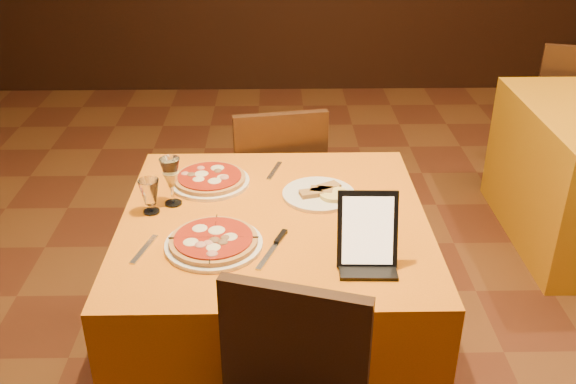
{
  "coord_description": "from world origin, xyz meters",
  "views": [
    {
      "loc": [
        -0.22,
        -2.1,
        1.91
      ],
      "look_at": [
        -0.19,
        -0.12,
        0.86
      ],
      "focal_mm": 40.0,
      "sensor_mm": 36.0,
      "label": 1
    }
  ],
  "objects_px": {
    "chair_side_far": "(564,109)",
    "wine_glass": "(171,181)",
    "pizza_near": "(214,242)",
    "pizza_far": "(210,180)",
    "water_glass": "(150,197)",
    "tablet": "(367,229)",
    "chair_main_far": "(275,187)",
    "main_table": "(275,300)"
  },
  "relations": [
    {
      "from": "chair_side_far",
      "to": "wine_glass",
      "type": "xyz_separation_m",
      "value": [
        -2.24,
        -1.75,
        0.39
      ]
    },
    {
      "from": "tablet",
      "to": "water_glass",
      "type": "bearing_deg",
      "value": 157.71
    },
    {
      "from": "chair_main_far",
      "to": "pizza_far",
      "type": "distance_m",
      "value": 0.67
    },
    {
      "from": "pizza_near",
      "to": "chair_side_far",
      "type": "bearing_deg",
      "value": 44.69
    },
    {
      "from": "main_table",
      "to": "water_glass",
      "type": "relative_size",
      "value": 8.46
    },
    {
      "from": "main_table",
      "to": "water_glass",
      "type": "distance_m",
      "value": 0.63
    },
    {
      "from": "chair_main_far",
      "to": "pizza_far",
      "type": "bearing_deg",
      "value": 55.27
    },
    {
      "from": "main_table",
      "to": "chair_side_far",
      "type": "bearing_deg",
      "value": 44.77
    },
    {
      "from": "pizza_far",
      "to": "wine_glass",
      "type": "relative_size",
      "value": 1.65
    },
    {
      "from": "chair_main_far",
      "to": "tablet",
      "type": "distance_m",
      "value": 1.2
    },
    {
      "from": "pizza_near",
      "to": "pizza_far",
      "type": "relative_size",
      "value": 1.04
    },
    {
      "from": "pizza_far",
      "to": "pizza_near",
      "type": "bearing_deg",
      "value": -83.36
    },
    {
      "from": "main_table",
      "to": "pizza_near",
      "type": "relative_size",
      "value": 3.36
    },
    {
      "from": "pizza_far",
      "to": "main_table",
      "type": "bearing_deg",
      "value": -46.27
    },
    {
      "from": "chair_side_far",
      "to": "pizza_far",
      "type": "distance_m",
      "value": 2.66
    },
    {
      "from": "pizza_far",
      "to": "water_glass",
      "type": "bearing_deg",
      "value": -130.38
    },
    {
      "from": "wine_glass",
      "to": "tablet",
      "type": "height_order",
      "value": "tablet"
    },
    {
      "from": "main_table",
      "to": "pizza_far",
      "type": "relative_size",
      "value": 3.5
    },
    {
      "from": "water_glass",
      "to": "main_table",
      "type": "bearing_deg",
      "value": -4.96
    },
    {
      "from": "chair_main_far",
      "to": "pizza_near",
      "type": "xyz_separation_m",
      "value": [
        -0.2,
        -0.99,
        0.31
      ]
    },
    {
      "from": "pizza_far",
      "to": "wine_glass",
      "type": "bearing_deg",
      "value": -126.3
    },
    {
      "from": "chair_side_far",
      "to": "tablet",
      "type": "xyz_separation_m",
      "value": [
        -1.57,
        -2.14,
        0.41
      ]
    },
    {
      "from": "chair_side_far",
      "to": "pizza_near",
      "type": "distance_m",
      "value": 2.92
    },
    {
      "from": "main_table",
      "to": "pizza_far",
      "type": "bearing_deg",
      "value": 133.73
    },
    {
      "from": "chair_side_far",
      "to": "pizza_far",
      "type": "bearing_deg",
      "value": 53.33
    },
    {
      "from": "chair_main_far",
      "to": "wine_glass",
      "type": "distance_m",
      "value": 0.89
    },
    {
      "from": "chair_main_far",
      "to": "wine_glass",
      "type": "height_order",
      "value": "wine_glass"
    },
    {
      "from": "pizza_near",
      "to": "pizza_far",
      "type": "xyz_separation_m",
      "value": [
        -0.05,
        0.46,
        -0.0
      ]
    },
    {
      "from": "pizza_near",
      "to": "tablet",
      "type": "bearing_deg",
      "value": -11.18
    },
    {
      "from": "chair_side_far",
      "to": "water_glass",
      "type": "relative_size",
      "value": 7.0
    },
    {
      "from": "chair_side_far",
      "to": "water_glass",
      "type": "xyz_separation_m",
      "value": [
        -2.31,
        -1.81,
        0.36
      ]
    },
    {
      "from": "main_table",
      "to": "tablet",
      "type": "height_order",
      "value": "tablet"
    },
    {
      "from": "chair_main_far",
      "to": "water_glass",
      "type": "bearing_deg",
      "value": 50.28
    },
    {
      "from": "pizza_near",
      "to": "pizza_far",
      "type": "bearing_deg",
      "value": 96.64
    },
    {
      "from": "pizza_far",
      "to": "chair_side_far",
      "type": "bearing_deg",
      "value": 36.76
    },
    {
      "from": "pizza_near",
      "to": "pizza_far",
      "type": "height_order",
      "value": "same"
    },
    {
      "from": "water_glass",
      "to": "tablet",
      "type": "bearing_deg",
      "value": -24.0
    },
    {
      "from": "chair_side_far",
      "to": "wine_glass",
      "type": "distance_m",
      "value": 2.86
    },
    {
      "from": "chair_main_far",
      "to": "water_glass",
      "type": "xyz_separation_m",
      "value": [
        -0.45,
        -0.76,
        0.36
      ]
    },
    {
      "from": "pizza_near",
      "to": "water_glass",
      "type": "relative_size",
      "value": 2.52
    },
    {
      "from": "main_table",
      "to": "tablet",
      "type": "relative_size",
      "value": 4.51
    },
    {
      "from": "chair_side_far",
      "to": "wine_glass",
      "type": "height_order",
      "value": "wine_glass"
    }
  ]
}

